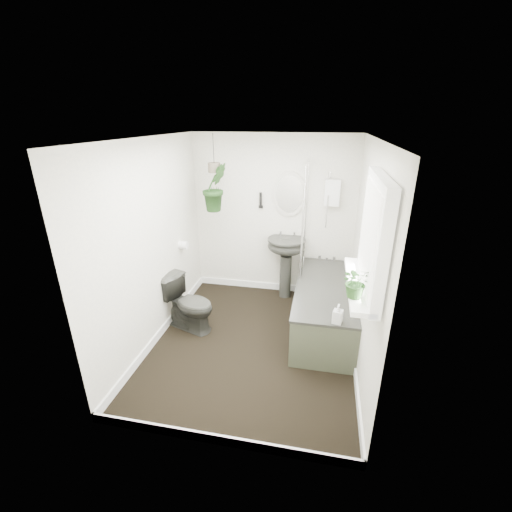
# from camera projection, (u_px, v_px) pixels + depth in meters

# --- Properties ---
(floor) EXTENTS (2.30, 2.80, 0.02)m
(floor) POSITION_uv_depth(u_px,v_px,m) (254.00, 343.00, 4.07)
(floor) COLOR black
(floor) RESTS_ON ground
(ceiling) EXTENTS (2.30, 2.80, 0.02)m
(ceiling) POSITION_uv_depth(u_px,v_px,m) (253.00, 137.00, 3.19)
(ceiling) COLOR white
(ceiling) RESTS_ON ground
(wall_back) EXTENTS (2.30, 0.02, 2.30)m
(wall_back) POSITION_uv_depth(u_px,v_px,m) (273.00, 217.00, 4.91)
(wall_back) COLOR silver
(wall_back) RESTS_ON ground
(wall_front) EXTENTS (2.30, 0.02, 2.30)m
(wall_front) POSITION_uv_depth(u_px,v_px,m) (212.00, 327.00, 2.35)
(wall_front) COLOR silver
(wall_front) RESTS_ON ground
(wall_left) EXTENTS (0.02, 2.80, 2.30)m
(wall_left) POSITION_uv_depth(u_px,v_px,m) (152.00, 245.00, 3.84)
(wall_left) COLOR silver
(wall_left) RESTS_ON ground
(wall_right) EXTENTS (0.02, 2.80, 2.30)m
(wall_right) POSITION_uv_depth(u_px,v_px,m) (367.00, 261.00, 3.42)
(wall_right) COLOR silver
(wall_right) RESTS_ON ground
(skirting) EXTENTS (2.30, 2.80, 0.10)m
(skirting) POSITION_uv_depth(u_px,v_px,m) (254.00, 339.00, 4.04)
(skirting) COLOR white
(skirting) RESTS_ON floor
(bathtub) EXTENTS (0.72, 1.72, 0.58)m
(bathtub) POSITION_uv_depth(u_px,v_px,m) (324.00, 307.00, 4.26)
(bathtub) COLOR #292925
(bathtub) RESTS_ON floor
(bath_screen) EXTENTS (0.04, 0.72, 1.40)m
(bath_screen) POSITION_uv_depth(u_px,v_px,m) (305.00, 218.00, 4.39)
(bath_screen) COLOR silver
(bath_screen) RESTS_ON bathtub
(shower_box) EXTENTS (0.20, 0.10, 0.35)m
(shower_box) POSITION_uv_depth(u_px,v_px,m) (332.00, 193.00, 4.55)
(shower_box) COLOR white
(shower_box) RESTS_ON wall_back
(oval_mirror) EXTENTS (0.46, 0.03, 0.62)m
(oval_mirror) POSITION_uv_depth(u_px,v_px,m) (289.00, 194.00, 4.70)
(oval_mirror) COLOR beige
(oval_mirror) RESTS_ON wall_back
(wall_sconce) EXTENTS (0.04, 0.04, 0.22)m
(wall_sconce) POSITION_uv_depth(u_px,v_px,m) (261.00, 200.00, 4.80)
(wall_sconce) COLOR black
(wall_sconce) RESTS_ON wall_back
(toilet_roll_holder) EXTENTS (0.11, 0.11, 0.11)m
(toilet_roll_holder) POSITION_uv_depth(u_px,v_px,m) (183.00, 245.00, 4.56)
(toilet_roll_holder) COLOR white
(toilet_roll_holder) RESTS_ON wall_left
(window_recess) EXTENTS (0.08, 1.00, 0.90)m
(window_recess) POSITION_uv_depth(u_px,v_px,m) (374.00, 235.00, 2.61)
(window_recess) COLOR white
(window_recess) RESTS_ON wall_right
(window_sill) EXTENTS (0.18, 1.00, 0.04)m
(window_sill) POSITION_uv_depth(u_px,v_px,m) (359.00, 283.00, 2.78)
(window_sill) COLOR white
(window_sill) RESTS_ON wall_right
(window_blinds) EXTENTS (0.01, 0.86, 0.76)m
(window_blinds) POSITION_uv_depth(u_px,v_px,m) (368.00, 235.00, 2.62)
(window_blinds) COLOR white
(window_blinds) RESTS_ON wall_right
(toilet) EXTENTS (0.76, 0.58, 0.68)m
(toilet) POSITION_uv_depth(u_px,v_px,m) (189.00, 303.00, 4.24)
(toilet) COLOR #292925
(toilet) RESTS_ON floor
(pedestal_sink) EXTENTS (0.55, 0.48, 0.91)m
(pedestal_sink) POSITION_uv_depth(u_px,v_px,m) (286.00, 268.00, 4.95)
(pedestal_sink) COLOR #292925
(pedestal_sink) RESTS_ON floor
(sill_plant) EXTENTS (0.27, 0.25, 0.25)m
(sill_plant) POSITION_uv_depth(u_px,v_px,m) (357.00, 282.00, 2.49)
(sill_plant) COLOR black
(sill_plant) RESTS_ON window_sill
(hanging_plant) EXTENTS (0.44, 0.44, 0.62)m
(hanging_plant) POSITION_uv_depth(u_px,v_px,m) (215.00, 187.00, 4.43)
(hanging_plant) COLOR black
(hanging_plant) RESTS_ON ceiling
(soap_bottle) EXTENTS (0.11, 0.11, 0.20)m
(soap_bottle) POSITION_uv_depth(u_px,v_px,m) (338.00, 314.00, 3.38)
(soap_bottle) COLOR black
(soap_bottle) RESTS_ON bathtub
(hanging_pot) EXTENTS (0.16, 0.16, 0.12)m
(hanging_pot) POSITION_uv_depth(u_px,v_px,m) (214.00, 168.00, 4.34)
(hanging_pot) COLOR #4E4637
(hanging_pot) RESTS_ON ceiling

